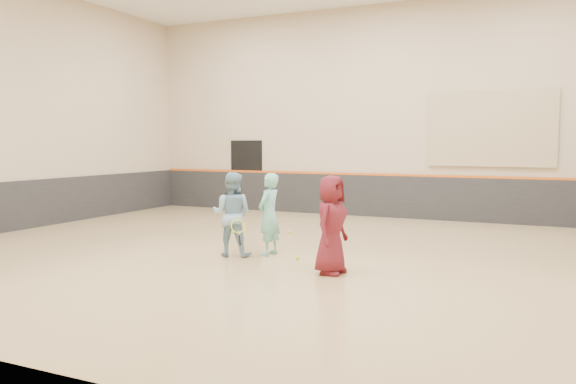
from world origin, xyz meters
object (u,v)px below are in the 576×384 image
at_px(spare_racket, 236,230).
at_px(young_man, 331,225).
at_px(girl, 269,214).
at_px(instructor, 232,214).

bearing_deg(spare_racket, young_man, -40.31).
bearing_deg(spare_racket, girl, -46.79).
relative_size(girl, young_man, 0.97).
relative_size(young_man, spare_racket, 2.54).
bearing_deg(girl, spare_racket, -132.36).
xyz_separation_m(instructor, spare_racket, (-1.28, 2.36, -0.71)).
xyz_separation_m(girl, spare_racket, (-1.88, 2.00, -0.70)).
relative_size(instructor, young_man, 0.98).
xyz_separation_m(young_man, spare_racket, (-3.47, 2.95, -0.72)).
distance_m(instructor, young_man, 2.27).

